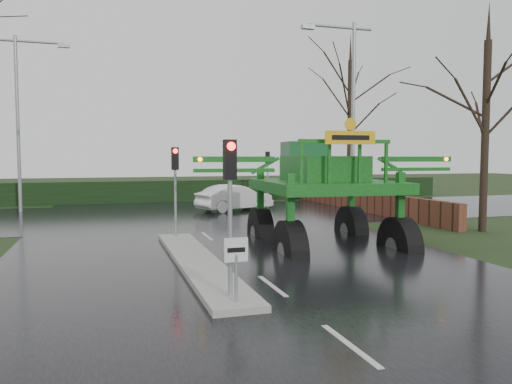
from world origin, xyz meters
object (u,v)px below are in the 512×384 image
object	(u,v)px
street_light_right	(348,102)
street_light_left_far	(23,107)
crop_sprayer	(288,173)
traffic_signal_far	(268,166)
traffic_signal_near	(230,184)
white_sedan	(235,211)
keep_left_sign	(236,259)
traffic_signal_mid	(175,172)

from	to	relation	value
street_light_right	street_light_left_far	xyz separation A→B (m)	(-16.39, 8.00, 0.00)
crop_sprayer	traffic_signal_far	bearing A→B (deg)	77.26
traffic_signal_near	crop_sprayer	bearing A→B (deg)	57.46
street_light_right	white_sedan	xyz separation A→B (m)	(-4.76, 4.86, -5.99)
keep_left_sign	street_light_right	size ratio (longest dim) A/B	0.14
street_light_right	white_sedan	bearing A→B (deg)	134.35
traffic_signal_mid	street_light_right	world-z (taller)	street_light_right
street_light_left_far	crop_sprayer	xyz separation A→B (m)	(10.13, -15.94, -3.37)
traffic_signal_near	white_sedan	xyz separation A→B (m)	(4.74, 17.87, -2.59)
street_light_right	crop_sprayer	distance (m)	10.66
white_sedan	traffic_signal_near	bearing A→B (deg)	143.82
traffic_signal_far	street_light_right	distance (m)	8.86
traffic_signal_far	traffic_signal_near	bearing A→B (deg)	69.64
keep_left_sign	traffic_signal_far	xyz separation A→B (m)	(7.80, 21.51, 1.53)
keep_left_sign	street_light_left_far	size ratio (longest dim) A/B	0.14
traffic_signal_far	white_sedan	xyz separation A→B (m)	(-3.06, -3.14, -2.59)
traffic_signal_far	white_sedan	distance (m)	5.10
traffic_signal_mid	traffic_signal_far	bearing A→B (deg)	58.07
street_light_left_far	crop_sprayer	world-z (taller)	street_light_left_far
traffic_signal_mid	traffic_signal_far	size ratio (longest dim) A/B	1.00
street_light_right	traffic_signal_mid	bearing A→B (deg)	-154.60
traffic_signal_far	street_light_left_far	world-z (taller)	street_light_left_far
traffic_signal_mid	street_light_left_far	xyz separation A→B (m)	(-6.89, 12.51, 3.40)
traffic_signal_near	traffic_signal_mid	world-z (taller)	same
street_light_left_far	white_sedan	distance (m)	13.46
traffic_signal_far	white_sedan	world-z (taller)	traffic_signal_far
traffic_signal_far	street_light_right	size ratio (longest dim) A/B	0.35
traffic_signal_near	traffic_signal_mid	bearing A→B (deg)	90.00
street_light_right	street_light_left_far	distance (m)	18.24
traffic_signal_near	street_light_right	distance (m)	16.46
traffic_signal_far	street_light_left_far	xyz separation A→B (m)	(-14.69, -0.01, 3.40)
keep_left_sign	traffic_signal_far	world-z (taller)	traffic_signal_far
street_light_left_far	white_sedan	world-z (taller)	street_light_left_far
traffic_signal_near	street_light_right	xyz separation A→B (m)	(9.49, 13.01, 3.40)
traffic_signal_near	crop_sprayer	size ratio (longest dim) A/B	0.36
white_sedan	traffic_signal_far	bearing A→B (deg)	-65.57
traffic_signal_far	crop_sprayer	distance (m)	16.59
traffic_signal_mid	crop_sprayer	bearing A→B (deg)	-46.74
street_light_left_far	white_sedan	xyz separation A→B (m)	(11.63, -3.14, -5.99)
traffic_signal_near	white_sedan	world-z (taller)	traffic_signal_near
street_light_right	white_sedan	size ratio (longest dim) A/B	2.17
street_light_left_far	keep_left_sign	bearing A→B (deg)	-72.22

